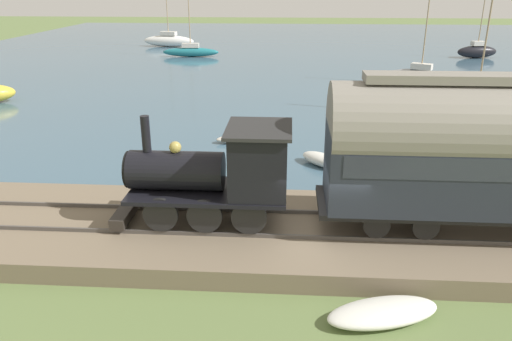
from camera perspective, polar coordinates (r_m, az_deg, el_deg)
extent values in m
plane|color=#607542|center=(15.40, 7.14, -8.87)|extent=(200.00, 200.00, 0.00)
cube|color=#426075|center=(57.30, 4.92, 13.22)|extent=(80.00, 80.00, 0.01)
cube|color=#756651|center=(15.57, 7.12, -7.28)|extent=(5.54, 56.00, 0.59)
cube|color=#4C4742|center=(14.66, 7.35, -7.60)|extent=(0.07, 54.88, 0.12)
cube|color=#4C4742|center=(16.16, 7.03, -4.75)|extent=(0.07, 54.88, 0.12)
cylinder|color=black|center=(14.40, -0.81, -5.38)|extent=(0.12, 1.04, 1.04)
cylinder|color=black|center=(15.93, -0.32, -2.70)|extent=(0.12, 1.04, 1.04)
cylinder|color=black|center=(14.55, -5.91, -5.21)|extent=(0.12, 1.04, 1.04)
cylinder|color=black|center=(16.06, -4.93, -2.56)|extent=(0.12, 1.04, 1.04)
cylinder|color=black|center=(14.81, -10.86, -4.99)|extent=(0.12, 1.04, 1.04)
cylinder|color=black|center=(16.30, -9.43, -2.42)|extent=(0.12, 1.04, 1.04)
cube|color=black|center=(15.13, -5.45, -2.37)|extent=(2.19, 4.70, 0.12)
cylinder|color=black|center=(15.07, -9.06, 0.01)|extent=(1.17, 2.82, 1.17)
cylinder|color=black|center=(15.45, -14.32, 0.14)|extent=(1.12, 0.08, 1.12)
cylinder|color=black|center=(14.92, -12.49, 4.12)|extent=(0.26, 0.26, 1.07)
sphere|color=tan|center=(14.82, -9.22, 2.63)|extent=(0.36, 0.36, 0.36)
cube|color=black|center=(14.60, 0.35, 1.06)|extent=(2.09, 1.65, 1.87)
cube|color=#282828|center=(14.30, 0.36, 4.78)|extent=(2.29, 1.89, 0.10)
cube|color=#2D2823|center=(16.05, -14.59, -4.55)|extent=(1.99, 0.44, 0.32)
cylinder|color=black|center=(14.95, 18.84, -6.14)|extent=(0.12, 0.76, 0.76)
cylinder|color=black|center=(16.43, 17.44, -3.48)|extent=(0.12, 0.76, 0.76)
cylinder|color=black|center=(14.65, 13.62, -6.14)|extent=(0.12, 0.76, 0.76)
cylinder|color=black|center=(16.15, 12.69, -3.42)|extent=(0.12, 0.76, 0.76)
cube|color=black|center=(16.36, 26.66, -3.75)|extent=(2.25, 11.00, 0.16)
ellipsoid|color=black|center=(58.08, 23.93, 12.30)|extent=(2.02, 4.35, 1.26)
cylinder|color=#9E8460|center=(57.78, 24.41, 15.47)|extent=(0.10, 0.10, 5.25)
cube|color=silver|center=(57.99, 24.05, 13.13)|extent=(1.01, 1.37, 0.45)
ellipsoid|color=white|center=(63.55, -9.93, 14.37)|extent=(2.41, 6.49, 1.35)
cylinder|color=#9E8460|center=(63.22, -10.19, 18.29)|extent=(0.10, 0.10, 7.38)
cube|color=silver|center=(63.45, -9.98, 15.17)|extent=(1.20, 2.01, 0.45)
ellipsoid|color=#335199|center=(32.17, 23.78, 6.66)|extent=(2.78, 5.73, 1.29)
cylinder|color=#9E8460|center=(31.48, 25.08, 15.13)|extent=(0.10, 0.10, 8.31)
cube|color=silver|center=(31.99, 24.00, 8.17)|extent=(1.23, 1.83, 0.45)
ellipsoid|color=#1E707A|center=(54.72, -7.47, 13.27)|extent=(1.28, 5.95, 0.95)
cylinder|color=#9E8460|center=(54.35, -7.67, 17.32)|extent=(0.10, 0.10, 6.80)
cube|color=silver|center=(54.64, -7.50, 14.00)|extent=(0.72, 1.79, 0.45)
ellipsoid|color=gray|center=(41.60, 18.29, 10.15)|extent=(3.46, 5.17, 1.13)
cylinder|color=#9E8460|center=(41.12, 18.91, 15.40)|extent=(0.10, 0.10, 6.56)
cube|color=silver|center=(41.47, 18.41, 11.22)|extent=(1.36, 1.72, 0.45)
ellipsoid|color=beige|center=(25.04, -1.89, 3.70)|extent=(1.46, 2.49, 0.39)
ellipsoid|color=silver|center=(21.96, 7.60, 1.22)|extent=(2.20, 2.19, 0.54)
ellipsoid|color=silver|center=(12.69, 14.29, -15.45)|extent=(1.88, 3.00, 0.44)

